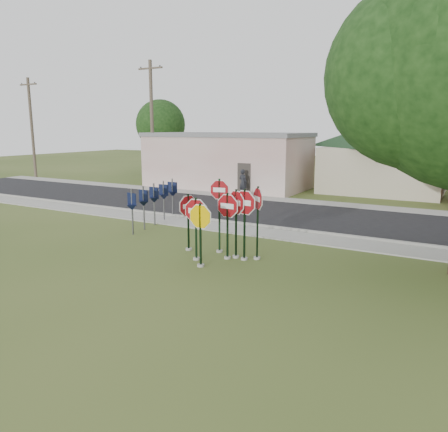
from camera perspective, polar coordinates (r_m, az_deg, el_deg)
The scene contains 20 objects.
ground at distance 14.50m, azimuth -3.33°, elevation -6.84°, with size 120.00×120.00×0.00m, color #3C4F1D.
sidewalk_near at distance 19.16m, azimuth 5.65°, elevation -2.25°, with size 60.00×1.60×0.06m, color gray.
road at distance 23.26m, azimuth 10.19°, elevation 0.03°, with size 60.00×7.00×0.04m, color black.
sidewalk_far at distance 27.28m, azimuth 13.23°, elevation 1.60°, with size 60.00×1.60×0.06m, color gray.
curb at distance 20.05m, azimuth 6.82°, elevation -1.55°, with size 60.00×0.20×0.14m, color gray.
stop_sign_center at distance 15.14m, azimuth 0.46°, elevation -0.05°, with size 1.14×0.24×2.47m.
stop_sign_yellow at distance 14.32m, azimuth -3.11°, elevation -1.38°, with size 1.13×0.24×2.27m.
stop_sign_left at distance 15.06m, azimuth -3.68°, elevation -0.53°, with size 1.16×0.24×2.33m.
stop_sign_right at distance 14.99m, azimuth 2.71°, elevation 0.31°, with size 1.17×0.24×2.63m.
stop_sign_back_right at distance 15.25m, azimuth 1.59°, elevation 0.38°, with size 1.07×0.50×2.58m.
stop_sign_back_left at distance 15.91m, azimuth -0.60°, elevation 1.40°, with size 0.99×0.24×2.84m.
stop_sign_far_right at distance 15.10m, azimuth 4.42°, elevation 0.49°, with size 0.79×0.75×2.69m.
stop_sign_far_left at distance 16.31m, azimuth -4.70°, elevation 0.18°, with size 0.34×1.07×2.26m.
route_sign_row at distance 20.86m, azimuth -9.11°, elevation 2.13°, with size 1.43×4.63×2.00m.
building_stucco at distance 33.93m, azimuth 0.43°, elevation 7.37°, with size 12.20×6.20×4.20m.
building_house at distance 34.00m, azimuth 20.57°, elevation 9.19°, with size 11.60×11.60×6.20m.
utility_pole_near at distance 34.33m, azimuth -9.39°, elevation 11.97°, with size 2.20×0.26×9.50m.
utility_pole_far at distance 44.47m, azimuth -23.82°, elevation 10.69°, with size 2.20×0.26×9.00m.
bg_tree_left at distance 44.95m, azimuth -8.28°, elevation 11.72°, with size 4.90×4.90×7.35m.
pedestrian at distance 29.47m, azimuth 2.49°, elevation 4.40°, with size 0.65×0.43×1.78m, color black.
Camera 1 is at (7.53, -11.53, 4.53)m, focal length 35.00 mm.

